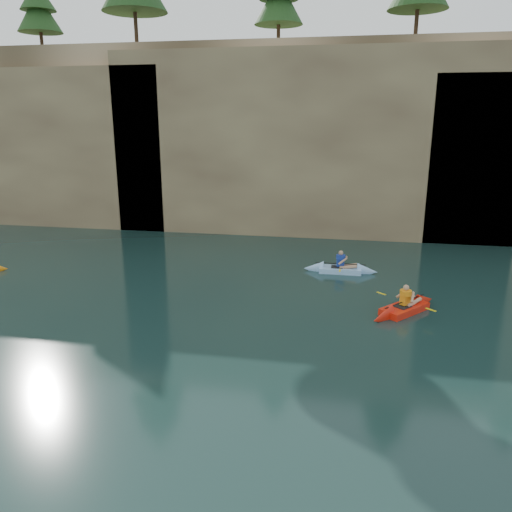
# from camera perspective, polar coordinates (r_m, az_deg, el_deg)

# --- Properties ---
(ground) EXTENTS (160.00, 160.00, 0.00)m
(ground) POSITION_cam_1_polar(r_m,az_deg,el_deg) (11.96, -15.80, -21.75)
(ground) COLOR black
(ground) RESTS_ON ground
(cliff) EXTENTS (70.00, 16.00, 12.00)m
(cliff) POSITION_cam_1_polar(r_m,az_deg,el_deg) (38.68, 3.87, 13.86)
(cliff) COLOR tan
(cliff) RESTS_ON ground
(cliff_slab_center) EXTENTS (24.00, 2.40, 11.40)m
(cliff_slab_center) POSITION_cam_1_polar(r_m,az_deg,el_deg) (31.13, 5.91, 12.86)
(cliff_slab_center) COLOR #98895C
(cliff_slab_center) RESTS_ON ground
(sea_cave_west) EXTENTS (4.50, 1.00, 4.00)m
(sea_cave_west) POSITION_cam_1_polar(r_m,az_deg,el_deg) (38.21, -26.00, 6.29)
(sea_cave_west) COLOR black
(sea_cave_west) RESTS_ON ground
(sea_cave_center) EXTENTS (3.50, 1.00, 3.20)m
(sea_cave_center) POSITION_cam_1_polar(r_m,az_deg,el_deg) (32.03, -5.20, 5.56)
(sea_cave_center) COLOR black
(sea_cave_center) RESTS_ON ground
(sea_cave_east) EXTENTS (5.00, 1.00, 4.50)m
(sea_cave_east) POSITION_cam_1_polar(r_m,az_deg,el_deg) (31.19, 20.50, 5.58)
(sea_cave_east) COLOR black
(sea_cave_east) RESTS_ON ground
(kayaker_red_far) EXTENTS (3.01, 3.30, 1.35)m
(kayaker_red_far) POSITION_cam_1_polar(r_m,az_deg,el_deg) (19.81, 16.60, -5.71)
(kayaker_red_far) COLOR red
(kayaker_red_far) RESTS_ON ground
(kayaker_ltblue_mid) EXTENTS (3.48, 2.59, 1.33)m
(kayaker_ltblue_mid) POSITION_cam_1_polar(r_m,az_deg,el_deg) (24.07, 9.59, -1.48)
(kayaker_ltblue_mid) COLOR #98CCFF
(kayaker_ltblue_mid) RESTS_ON ground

